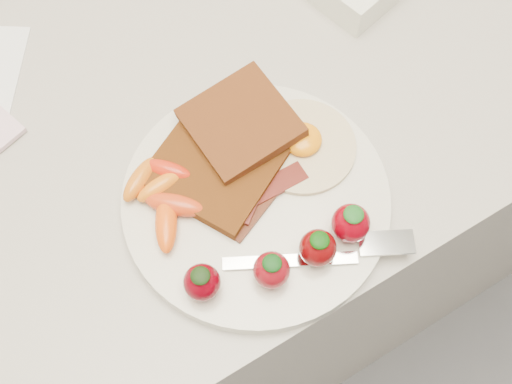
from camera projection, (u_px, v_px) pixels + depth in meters
counter at (201, 239)px, 1.12m from camera, size 2.00×0.60×0.90m
plate at (256, 200)px, 0.65m from camera, size 0.27×0.27×0.02m
toast_lower at (216, 165)px, 0.65m from camera, size 0.16×0.16×0.01m
toast_upper at (241, 123)px, 0.65m from camera, size 0.10×0.10×0.02m
fried_egg at (302, 144)px, 0.66m from camera, size 0.12×0.12×0.02m
bacon_strips at (259, 193)px, 0.64m from camera, size 0.10×0.08×0.01m
baby_carrots at (163, 195)px, 0.63m from camera, size 0.08×0.11×0.02m
strawberries at (290, 253)px, 0.59m from camera, size 0.18×0.06×0.05m
fork at (334, 253)px, 0.61m from camera, size 0.18×0.09×0.00m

